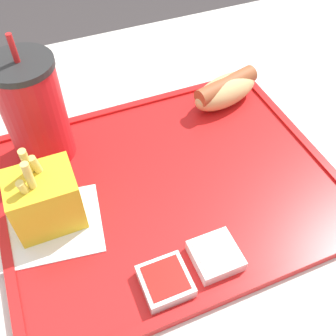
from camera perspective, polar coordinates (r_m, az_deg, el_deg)
The scene contains 8 objects.
dining_table at distance 0.85m, azimuth -1.60°, elevation -21.52°, with size 1.26×0.91×0.76m.
food_tray at distance 0.53m, azimuth -0.00°, elevation -2.45°, with size 0.44×0.35×0.01m.
paper_napkin at distance 0.51m, azimuth -16.56°, elevation -8.01°, with size 0.13×0.12×0.00m.
soda_cup at distance 0.54m, azimuth -18.82°, elevation 7.74°, with size 0.08×0.08×0.19m.
hot_dog_far at distance 0.64m, azimuth 8.37°, elevation 11.18°, with size 0.13×0.08×0.05m.
fries_carton at distance 0.48m, azimuth -17.43°, elevation -4.37°, with size 0.08×0.06×0.12m.
sauce_cup_mayo at distance 0.46m, azimuth 6.91°, elevation -12.46°, with size 0.05×0.05×0.02m.
sauce_cup_ketchup at distance 0.44m, azimuth -0.38°, elevation -16.09°, with size 0.05×0.05×0.02m.
Camera 1 is at (-0.09, -0.27, 1.18)m, focal length 42.00 mm.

